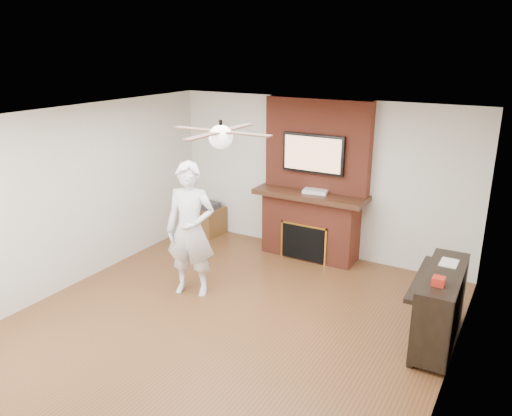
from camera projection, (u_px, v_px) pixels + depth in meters
The scene contains 12 objects.
room_shell at pixel (223, 230), 5.68m from camera, with size 5.36×5.86×2.86m.
fireplace at pixel (313, 196), 7.86m from camera, with size 1.78×0.64×2.50m.
tv at pixel (313, 154), 7.61m from camera, with size 1.00×0.08×0.60m.
ceiling_fan at pixel (221, 136), 5.34m from camera, with size 1.21×1.21×0.31m.
person at pixel (191, 230), 6.63m from camera, with size 0.67×0.45×1.84m, color silver.
side_table at pixel (207, 219), 8.98m from camera, with size 0.56×0.56×0.59m.
piano at pixel (440, 305), 5.61m from camera, with size 0.54×1.37×0.98m.
cable_box at pixel (316, 191), 7.70m from camera, with size 0.37×0.21×0.05m, color silver.
candle_orange at pixel (302, 255), 7.99m from camera, with size 0.06×0.06×0.11m, color #BA5D15.
candle_green at pixel (304, 257), 7.96m from camera, with size 0.07×0.07×0.08m, color #3C8D38.
candle_cream at pixel (310, 256), 7.95m from camera, with size 0.07×0.07×0.11m, color beige.
candle_blue at pixel (317, 258), 7.92m from camera, with size 0.06×0.06×0.07m, color #3643A2.
Camera 1 is at (2.99, -4.42, 3.26)m, focal length 35.00 mm.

